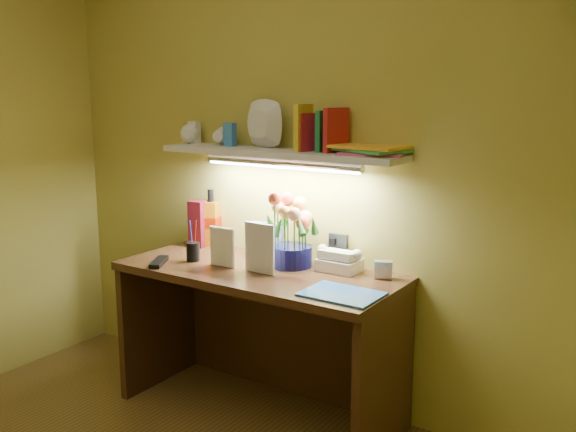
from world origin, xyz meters
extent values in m
cube|color=#331E0E|center=(0.00, 1.20, 0.38)|extent=(1.40, 0.60, 0.75)
cube|color=silver|center=(0.57, 1.39, 0.79)|extent=(0.09, 0.07, 0.08)
cube|color=#520D15|center=(-0.55, 1.39, 0.88)|extent=(0.10, 0.10, 0.26)
cylinder|color=black|center=(-0.37, 1.14, 0.83)|extent=(0.08, 0.08, 0.16)
cube|color=black|center=(-0.47, 1.01, 0.76)|extent=(0.14, 0.19, 0.02)
cube|color=#3172C5|center=(0.53, 1.07, 0.75)|extent=(0.33, 0.24, 0.01)
imported|color=white|center=(-0.25, 1.14, 0.85)|extent=(0.15, 0.02, 0.20)
imported|color=silver|center=(-0.05, 1.16, 0.87)|extent=(0.18, 0.03, 0.24)
cube|color=silver|center=(0.00, 1.38, 1.30)|extent=(1.30, 0.25, 0.03)
imported|color=silver|center=(-0.59, 1.36, 1.36)|extent=(0.14, 0.14, 0.08)
imported|color=silver|center=(-0.38, 1.37, 1.36)|extent=(0.12, 0.12, 0.09)
imported|color=silver|center=(-0.13, 1.38, 1.34)|extent=(0.29, 0.29, 0.06)
cube|color=silver|center=(-0.59, 1.43, 1.38)|extent=(0.06, 0.05, 0.12)
cube|color=#3172C5|center=(-0.32, 1.40, 1.38)|extent=(0.06, 0.05, 0.12)
cube|color=#AF1D1F|center=(0.17, 1.39, 1.41)|extent=(0.06, 0.12, 0.18)
cube|color=gold|center=(0.14, 1.38, 1.43)|extent=(0.03, 0.14, 0.22)
cube|color=#2C48B7|center=(0.22, 1.40, 1.40)|extent=(0.06, 0.12, 0.16)
cube|color=#1B7236|center=(0.23, 1.40, 1.41)|extent=(0.05, 0.13, 0.19)
cube|color=#AF1D1F|center=(0.30, 1.41, 1.42)|extent=(0.07, 0.15, 0.21)
cube|color=#D65493|center=(0.50, 1.40, 1.32)|extent=(0.33, 0.27, 0.01)
cube|color=green|center=(0.49, 1.41, 1.34)|extent=(0.36, 0.31, 0.01)
cube|color=yellow|center=(0.48, 1.42, 1.35)|extent=(0.35, 0.28, 0.01)
camera|label=1|loc=(1.76, -1.22, 1.60)|focal=40.00mm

